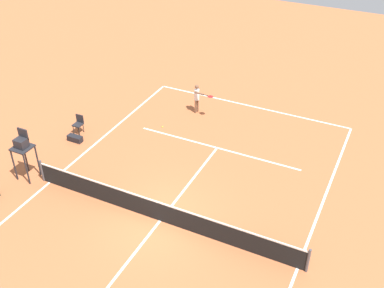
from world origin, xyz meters
name	(u,v)px	position (x,y,z in m)	size (l,w,h in m)	color
ground_plane	(160,221)	(0.00, 0.00, 0.00)	(60.00, 60.00, 0.00)	#B76038
court_lines	(160,221)	(0.00, 0.00, 0.00)	(11.14, 20.69, 0.01)	white
tennis_net	(160,211)	(0.00, 0.00, 0.50)	(11.74, 0.10, 1.07)	#4C4C51
player_serving	(197,96)	(2.35, -8.38, 0.97)	(1.24, 0.67, 1.63)	brown
tennis_ball	(162,127)	(3.30, -6.15, 0.03)	(0.07, 0.07, 0.07)	#CCE033
umpire_chair	(22,147)	(6.58, 0.08, 1.61)	(0.80, 0.80, 2.41)	#232328
courtside_chair_mid	(79,123)	(6.87, -3.91, 0.53)	(0.44, 0.46, 0.95)	#262626
equipment_bag	(75,138)	(6.56, -3.14, 0.15)	(0.76, 0.32, 0.30)	black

